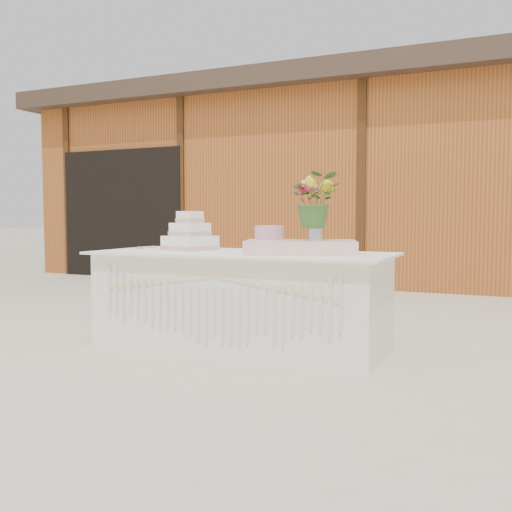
# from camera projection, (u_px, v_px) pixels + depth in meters

# --- Properties ---
(ground) EXTENTS (80.00, 80.00, 0.00)m
(ground) POSITION_uv_depth(u_px,v_px,m) (241.00, 347.00, 4.61)
(ground) COLOR beige
(ground) RESTS_ON ground
(barn) EXTENTS (12.60, 4.60, 3.30)m
(barn) POSITION_uv_depth(u_px,v_px,m) (388.00, 181.00, 9.95)
(barn) COLOR #A45822
(barn) RESTS_ON ground
(cake_table) EXTENTS (2.40, 1.00, 0.77)m
(cake_table) POSITION_uv_depth(u_px,v_px,m) (241.00, 300.00, 4.58)
(cake_table) COLOR white
(cake_table) RESTS_ON ground
(wedding_cake) EXTENTS (0.44, 0.44, 0.33)m
(wedding_cake) POSITION_uv_depth(u_px,v_px,m) (190.00, 237.00, 4.84)
(wedding_cake) COLOR white
(wedding_cake) RESTS_ON cake_table
(pink_cake_stand) EXTENTS (0.30, 0.30, 0.21)m
(pink_cake_stand) POSITION_uv_depth(u_px,v_px,m) (269.00, 238.00, 4.48)
(pink_cake_stand) COLOR white
(pink_cake_stand) RESTS_ON cake_table
(satin_runner) EXTENTS (0.94, 0.72, 0.10)m
(satin_runner) POSITION_uv_depth(u_px,v_px,m) (301.00, 247.00, 4.31)
(satin_runner) COLOR #FED1CC
(satin_runner) RESTS_ON cake_table
(flower_vase) EXTENTS (0.10, 0.10, 0.14)m
(flower_vase) POSITION_uv_depth(u_px,v_px,m) (315.00, 231.00, 4.28)
(flower_vase) COLOR silver
(flower_vase) RESTS_ON satin_runner
(bouquet) EXTENTS (0.46, 0.43, 0.42)m
(bouquet) POSITION_uv_depth(u_px,v_px,m) (316.00, 194.00, 4.26)
(bouquet) COLOR #365E25
(bouquet) RESTS_ON flower_vase
(loose_flowers) EXTENTS (0.17, 0.39, 0.02)m
(loose_flowers) POSITION_uv_depth(u_px,v_px,m) (148.00, 247.00, 5.08)
(loose_flowers) COLOR pink
(loose_flowers) RESTS_ON cake_table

